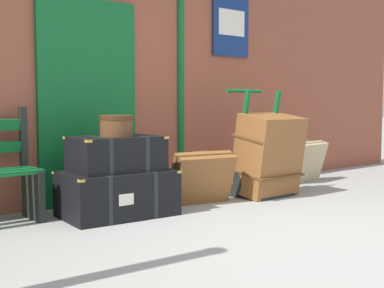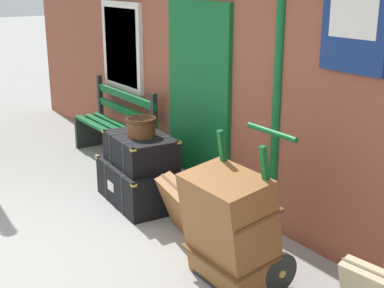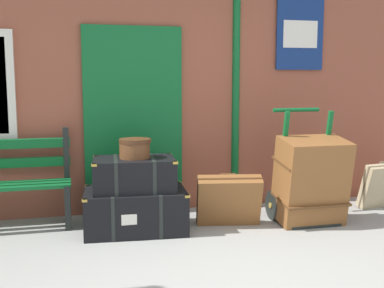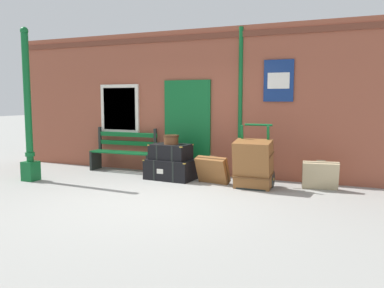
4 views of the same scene
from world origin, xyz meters
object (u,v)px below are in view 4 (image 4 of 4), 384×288
object	(u,v)px
lamp_post	(29,123)
suitcase_oxblood	(320,175)
steamer_trunk_middle	(171,152)
suitcase_slate	(212,170)
platform_bench	(124,152)
steamer_trunk_base	(171,169)
porters_trolley	(255,173)
round_hatbox	(171,139)
large_brown_trunk	(253,164)

from	to	relation	value
lamp_post	suitcase_oxblood	distance (m)	5.87
steamer_trunk_middle	suitcase_slate	bearing A→B (deg)	-5.24
platform_bench	suitcase_slate	size ratio (longest dim) A/B	2.26
steamer_trunk_base	suitcase_oxblood	xyz separation A→B (m)	(3.00, 0.16, 0.06)
porters_trolley	suitcase_slate	xyz separation A→B (m)	(-0.86, -0.04, 0.00)
round_hatbox	steamer_trunk_middle	bearing A→B (deg)	-144.54
round_hatbox	porters_trolley	distance (m)	1.90
lamp_post	steamer_trunk_base	bearing A→B (deg)	25.58
large_brown_trunk	round_hatbox	bearing A→B (deg)	172.66
lamp_post	large_brown_trunk	size ratio (longest dim) A/B	3.33
round_hatbox	steamer_trunk_base	bearing A→B (deg)	-108.06
platform_bench	suitcase_oxblood	size ratio (longest dim) A/B	2.39
steamer_trunk_middle	platform_bench	bearing A→B (deg)	163.68
suitcase_oxblood	round_hatbox	bearing A→B (deg)	-177.12
steamer_trunk_middle	round_hatbox	size ratio (longest dim) A/B	2.68
porters_trolley	platform_bench	bearing A→B (deg)	171.79
lamp_post	platform_bench	size ratio (longest dim) A/B	1.95
platform_bench	porters_trolley	distance (m)	3.27
suitcase_slate	steamer_trunk_base	bearing A→B (deg)	174.96
round_hatbox	suitcase_slate	size ratio (longest dim) A/B	0.45
large_brown_trunk	porters_trolley	bearing A→B (deg)	90.00
porters_trolley	suitcase_oxblood	world-z (taller)	porters_trolley
steamer_trunk_base	large_brown_trunk	distance (m)	1.85
round_hatbox	lamp_post	bearing A→B (deg)	-154.25
steamer_trunk_middle	large_brown_trunk	bearing A→B (deg)	-7.07
steamer_trunk_middle	suitcase_slate	distance (m)	1.02
steamer_trunk_base	suitcase_oxblood	distance (m)	3.00
steamer_trunk_base	round_hatbox	size ratio (longest dim) A/B	3.33
porters_trolley	large_brown_trunk	bearing A→B (deg)	-90.00
steamer_trunk_base	suitcase_oxblood	world-z (taller)	suitcase_oxblood
lamp_post	suitcase_oxblood	bearing A→B (deg)	14.15
round_hatbox	suitcase_oxblood	xyz separation A→B (m)	(2.99, 0.15, -0.58)
porters_trolley	round_hatbox	bearing A→B (deg)	178.10
suitcase_oxblood	suitcase_slate	bearing A→B (deg)	-173.10
lamp_post	steamer_trunk_middle	distance (m)	2.96
platform_bench	steamer_trunk_middle	world-z (taller)	platform_bench
porters_trolley	suitcase_slate	distance (m)	0.86
platform_bench	porters_trolley	size ratio (longest dim) A/B	1.33
large_brown_trunk	suitcase_oxblood	xyz separation A→B (m)	(1.18, 0.38, -0.20)
porters_trolley	lamp_post	bearing A→B (deg)	-164.79
steamer_trunk_base	suitcase_slate	bearing A→B (deg)	-5.04
platform_bench	large_brown_trunk	world-z (taller)	platform_bench
porters_trolley	suitcase_slate	size ratio (longest dim) A/B	1.70
lamp_post	suitcase_slate	bearing A→B (deg)	18.10
lamp_post	steamer_trunk_middle	world-z (taller)	lamp_post
lamp_post	porters_trolley	world-z (taller)	lamp_post
lamp_post	suitcase_oxblood	xyz separation A→B (m)	(5.62, 1.42, -0.92)
round_hatbox	large_brown_trunk	distance (m)	1.87
steamer_trunk_middle	porters_trolley	distance (m)	1.85
lamp_post	steamer_trunk_base	size ratio (longest dim) A/B	2.95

